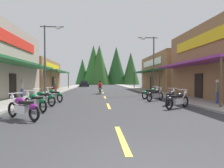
# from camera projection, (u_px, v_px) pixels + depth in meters

# --- Properties ---
(ground) EXTENTS (10.08, 76.43, 0.10)m
(ground) POSITION_uv_depth(u_px,v_px,m) (102.00, 91.00, 26.01)
(ground) COLOR #38383A
(sidewalk_left) EXTENTS (2.56, 76.43, 0.12)m
(sidewalk_left) POSITION_uv_depth(u_px,v_px,m) (58.00, 91.00, 25.52)
(sidewalk_left) COLOR #9E9991
(sidewalk_left) RESTS_ON ground
(sidewalk_right) EXTENTS (2.56, 76.43, 0.12)m
(sidewalk_right) POSITION_uv_depth(u_px,v_px,m) (146.00, 90.00, 26.50)
(sidewalk_right) COLOR #9E9991
(sidewalk_right) RESTS_ON ground
(centerline_dashes) EXTENTS (0.16, 48.87, 0.01)m
(centerline_dashes) POSITION_uv_depth(u_px,v_px,m) (102.00, 90.00, 27.86)
(centerline_dashes) COLOR #E0C64C
(centerline_dashes) RESTS_ON ground
(storefront_left_far) EXTENTS (8.81, 11.15, 4.56)m
(storefront_left_far) POSITION_uv_depth(u_px,v_px,m) (30.00, 75.00, 27.73)
(storefront_left_far) COLOR olive
(storefront_left_far) RESTS_ON ground
(storefront_right_far) EXTENTS (9.29, 12.50, 5.40)m
(storefront_right_far) POSITION_uv_depth(u_px,v_px,m) (175.00, 73.00, 28.13)
(storefront_right_far) COLOR olive
(storefront_right_far) RESTS_ON ground
(streetlamp_left) EXTENTS (2.11, 0.30, 6.52)m
(streetlamp_left) POSITION_uv_depth(u_px,v_px,m) (48.00, 51.00, 16.43)
(streetlamp_left) COLOR #474C51
(streetlamp_left) RESTS_ON ground
(streetlamp_right) EXTENTS (2.11, 0.30, 6.27)m
(streetlamp_right) POSITION_uv_depth(u_px,v_px,m) (151.00, 57.00, 19.70)
(streetlamp_right) COLOR #474C51
(streetlamp_right) RESTS_ON ground
(motorcycle_parked_right_0) EXTENTS (1.86, 1.23, 1.04)m
(motorcycle_parked_right_0) POSITION_uv_depth(u_px,v_px,m) (177.00, 100.00, 10.00)
(motorcycle_parked_right_0) COLOR black
(motorcycle_parked_right_0) RESTS_ON ground
(motorcycle_parked_right_1) EXTENTS (1.34, 1.79, 1.04)m
(motorcycle_parked_right_1) POSITION_uv_depth(u_px,v_px,m) (171.00, 97.00, 11.54)
(motorcycle_parked_right_1) COLOR black
(motorcycle_parked_right_1) RESTS_ON ground
(motorcycle_parked_right_2) EXTENTS (1.72, 1.43, 1.04)m
(motorcycle_parked_right_2) POSITION_uv_depth(u_px,v_px,m) (155.00, 94.00, 13.59)
(motorcycle_parked_right_2) COLOR black
(motorcycle_parked_right_2) RESTS_ON ground
(motorcycle_parked_right_3) EXTENTS (1.89, 1.18, 1.04)m
(motorcycle_parked_right_3) POSITION_uv_depth(u_px,v_px,m) (151.00, 93.00, 15.25)
(motorcycle_parked_right_3) COLOR black
(motorcycle_parked_right_3) RESTS_ON ground
(motorcycle_parked_left_0) EXTENTS (1.77, 1.37, 1.04)m
(motorcycle_parked_left_0) POSITION_uv_depth(u_px,v_px,m) (23.00, 107.00, 7.24)
(motorcycle_parked_left_0) COLOR black
(motorcycle_parked_left_0) RESTS_ON ground
(motorcycle_parked_left_1) EXTENTS (1.63, 1.53, 1.04)m
(motorcycle_parked_left_1) POSITION_uv_depth(u_px,v_px,m) (35.00, 101.00, 9.15)
(motorcycle_parked_left_1) COLOR black
(motorcycle_parked_left_1) RESTS_ON ground
(motorcycle_parked_left_2) EXTENTS (1.87, 1.22, 1.04)m
(motorcycle_parked_left_2) POSITION_uv_depth(u_px,v_px,m) (43.00, 98.00, 11.09)
(motorcycle_parked_left_2) COLOR black
(motorcycle_parked_left_2) RESTS_ON ground
(motorcycle_parked_left_3) EXTENTS (1.64, 1.53, 1.04)m
(motorcycle_parked_left_3) POSITION_uv_depth(u_px,v_px,m) (54.00, 95.00, 13.17)
(motorcycle_parked_left_3) COLOR black
(motorcycle_parked_left_3) RESTS_ON ground
(rider_cruising_lead) EXTENTS (0.60, 2.14, 1.57)m
(rider_cruising_lead) POSITION_uv_depth(u_px,v_px,m) (100.00, 88.00, 20.65)
(rider_cruising_lead) COLOR black
(rider_cruising_lead) RESTS_ON ground
(pedestrian_by_shop) EXTENTS (0.27, 0.57, 1.66)m
(pedestrian_by_shop) POSITION_uv_depth(u_px,v_px,m) (22.00, 87.00, 15.23)
(pedestrian_by_shop) COLOR #333F8C
(pedestrian_by_shop) RESTS_ON ground
(pedestrian_browsing) EXTENTS (0.29, 0.57, 1.70)m
(pedestrian_browsing) POSITION_uv_depth(u_px,v_px,m) (55.00, 85.00, 21.48)
(pedestrian_browsing) COLOR maroon
(pedestrian_browsing) RESTS_ON ground
(pedestrian_waiting) EXTENTS (0.43, 0.46, 1.60)m
(pedestrian_waiting) POSITION_uv_depth(u_px,v_px,m) (217.00, 90.00, 11.28)
(pedestrian_waiting) COLOR #333F8C
(pedestrian_waiting) RESTS_ON ground
(parked_car_curbside) EXTENTS (2.09, 4.31, 1.40)m
(parked_car_curbside) POSITION_uv_depth(u_px,v_px,m) (84.00, 84.00, 43.05)
(parked_car_curbside) COLOR black
(parked_car_curbside) RESTS_ON ground
(treeline_backdrop) EXTENTS (22.81, 10.20, 13.78)m
(treeline_backdrop) POSITION_uv_depth(u_px,v_px,m) (106.00, 66.00, 64.04)
(treeline_backdrop) COLOR #224F23
(treeline_backdrop) RESTS_ON ground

